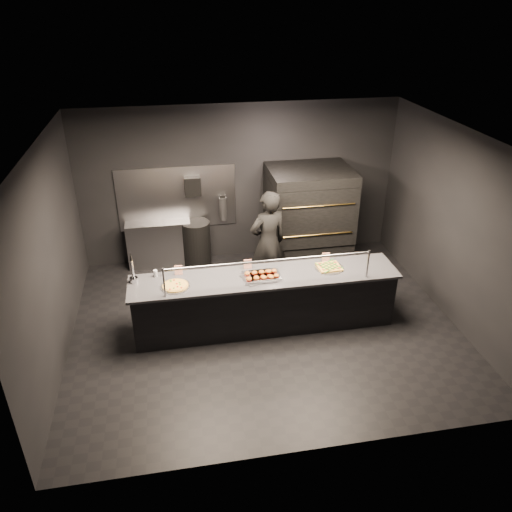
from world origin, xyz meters
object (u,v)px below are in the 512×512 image
Objects in this scene: fire_extinguisher at (223,208)px; square_pizza at (329,267)px; slider_tray_a at (259,276)px; towel_dispenser at (193,186)px; trash_bin at (197,243)px; worker at (268,242)px; beer_tap at (133,274)px; service_counter at (265,301)px; prep_shelf at (160,244)px; pizza_oven at (308,217)px; slider_tray_b at (265,275)px; round_pizza at (175,286)px.

square_pizza is (1.37, -2.35, -0.12)m from fire_extinguisher.
square_pizza is at bearing 5.02° from slider_tray_a.
towel_dispenser reaches higher than trash_bin.
slider_tray_a is 1.18m from worker.
beer_tap reaches higher than square_pizza.
service_counter is 2.05m from beer_tap.
service_counter is at bearing -55.41° from prep_shelf.
fire_extinguisher is (1.25, 0.08, 0.61)m from prep_shelf.
worker reaches higher than square_pizza.
pizza_oven is 2.27m from slider_tray_b.
beer_tap is at bearing 5.76° from worker.
fire_extinguisher is 0.84m from trash_bin.
square_pizza is at bearing -95.42° from pizza_oven.
pizza_oven is at bearing 58.06° from slider_tray_b.
fire_extinguisher is at bearing 98.30° from service_counter.
towel_dispenser reaches higher than fire_extinguisher.
service_counter is 3.42× the size of prep_shelf.
round_pizza is 2.38m from square_pizza.
round_pizza is (-1.35, -0.08, 0.47)m from service_counter.
towel_dispenser is 2.58m from round_pizza.
service_counter is at bearing -67.94° from trash_bin.
fire_extinguisher is 2.72m from square_pizza.
fire_extinguisher is (-0.35, 2.40, 0.60)m from service_counter.
round_pizza reaches higher than trash_bin.
service_counter reaches higher than prep_shelf.
service_counter reaches higher than slider_tray_a.
worker reaches higher than beer_tap.
towel_dispenser is 0.19× the size of worker.
towel_dispenser is 0.74m from fire_extinguisher.
fire_extinguisher reaches higher than prep_shelf.
worker is at bearing 76.34° from service_counter.
round_pizza is 0.97× the size of square_pizza.
slider_tray_a reaches higher than slider_tray_b.
pizza_oven is 1.63m from fire_extinguisher.
prep_shelf is 2.10× the size of slider_tray_a.
pizza_oven is at bearing -8.67° from trash_bin.
trash_bin is 1.70m from worker.
worker is (1.16, -1.31, -0.62)m from towel_dispenser.
slider_tray_b is (0.35, -2.43, -0.11)m from fire_extinguisher.
service_counter is at bearing -122.27° from pizza_oven.
slider_tray_a reaches higher than square_pizza.
towel_dispenser reaches higher than round_pizza.
service_counter reaches higher than fire_extinguisher.
prep_shelf is 2.46m from round_pizza.
trash_bin is (1.05, 2.05, -0.61)m from beer_tap.
slider_tray_a is 1.27× the size of square_pizza.
pizza_oven is 1.59× the size of prep_shelf.
prep_shelf is at bearing -174.29° from towel_dispenser.
beer_tap is 2.98m from square_pizza.
beer_tap is 0.55× the size of trash_bin.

